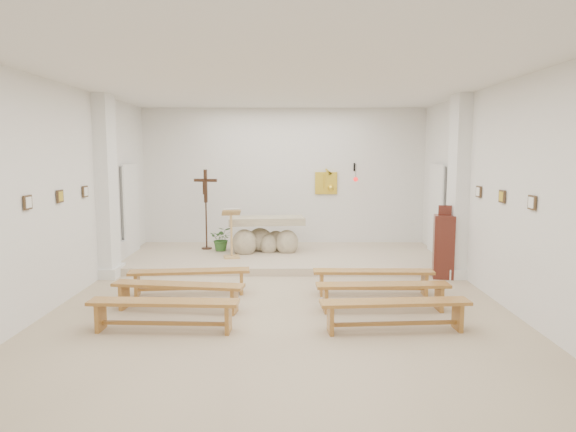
{
  "coord_description": "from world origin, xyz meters",
  "views": [
    {
      "loc": [
        0.14,
        -7.81,
        2.4
      ],
      "look_at": [
        0.11,
        1.6,
        1.24
      ],
      "focal_mm": 32.0,
      "sensor_mm": 36.0,
      "label": 1
    }
  ],
  "objects_px": {
    "altar": "(266,237)",
    "bench_left_front": "(190,276)",
    "bench_right_third": "(395,308)",
    "donation_pedestal": "(444,246)",
    "lectern": "(231,233)",
    "crucifix_stand": "(206,203)",
    "bench_right_second": "(383,291)",
    "bench_left_second": "(178,290)",
    "bench_right_front": "(373,276)",
    "bench_left_third": "(164,308)"
  },
  "relations": [
    {
      "from": "lectern",
      "to": "bench_right_second",
      "type": "bearing_deg",
      "value": -62.67
    },
    {
      "from": "bench_left_second",
      "to": "bench_left_third",
      "type": "height_order",
      "value": "same"
    },
    {
      "from": "bench_right_second",
      "to": "altar",
      "type": "bearing_deg",
      "value": 114.06
    },
    {
      "from": "lectern",
      "to": "crucifix_stand",
      "type": "bearing_deg",
      "value": 112.46
    },
    {
      "from": "bench_right_front",
      "to": "crucifix_stand",
      "type": "bearing_deg",
      "value": 135.28
    },
    {
      "from": "altar",
      "to": "bench_right_third",
      "type": "bearing_deg",
      "value": -74.43
    },
    {
      "from": "bench_left_second",
      "to": "bench_right_third",
      "type": "height_order",
      "value": "same"
    },
    {
      "from": "altar",
      "to": "bench_right_third",
      "type": "xyz_separation_m",
      "value": [
        1.96,
        -4.85,
        -0.17
      ]
    },
    {
      "from": "altar",
      "to": "bench_left_third",
      "type": "relative_size",
      "value": 0.87
    },
    {
      "from": "bench_left_second",
      "to": "bench_right_third",
      "type": "bearing_deg",
      "value": -8.41
    },
    {
      "from": "altar",
      "to": "bench_right_third",
      "type": "distance_m",
      "value": 5.23
    },
    {
      "from": "lectern",
      "to": "bench_left_second",
      "type": "bearing_deg",
      "value": -109.64
    },
    {
      "from": "bench_left_front",
      "to": "bench_right_third",
      "type": "relative_size",
      "value": 1.0
    },
    {
      "from": "bench_right_second",
      "to": "bench_left_third",
      "type": "relative_size",
      "value": 1.0
    },
    {
      "from": "crucifix_stand",
      "to": "bench_right_third",
      "type": "relative_size",
      "value": 0.91
    },
    {
      "from": "bench_left_third",
      "to": "bench_right_third",
      "type": "bearing_deg",
      "value": 2.42
    },
    {
      "from": "lectern",
      "to": "donation_pedestal",
      "type": "distance_m",
      "value": 4.36
    },
    {
      "from": "bench_left_second",
      "to": "bench_right_third",
      "type": "relative_size",
      "value": 1.0
    },
    {
      "from": "lectern",
      "to": "bench_left_second",
      "type": "height_order",
      "value": "lectern"
    },
    {
      "from": "crucifix_stand",
      "to": "bench_left_second",
      "type": "xyz_separation_m",
      "value": [
        0.26,
        -4.31,
        -0.91
      ]
    },
    {
      "from": "bench_left_front",
      "to": "altar",
      "type": "bearing_deg",
      "value": 63.12
    },
    {
      "from": "lectern",
      "to": "donation_pedestal",
      "type": "bearing_deg",
      "value": -27.23
    },
    {
      "from": "lectern",
      "to": "bench_right_second",
      "type": "relative_size",
      "value": 0.53
    },
    {
      "from": "bench_right_second",
      "to": "bench_left_second",
      "type": "bearing_deg",
      "value": 177.63
    },
    {
      "from": "lectern",
      "to": "bench_left_front",
      "type": "distance_m",
      "value": 2.44
    },
    {
      "from": "altar",
      "to": "crucifix_stand",
      "type": "height_order",
      "value": "crucifix_stand"
    },
    {
      "from": "donation_pedestal",
      "to": "bench_right_second",
      "type": "distance_m",
      "value": 2.63
    },
    {
      "from": "bench_right_front",
      "to": "bench_right_third",
      "type": "bearing_deg",
      "value": -89.43
    },
    {
      "from": "crucifix_stand",
      "to": "bench_right_third",
      "type": "height_order",
      "value": "crucifix_stand"
    },
    {
      "from": "crucifix_stand",
      "to": "bench_right_third",
      "type": "bearing_deg",
      "value": -42.99
    },
    {
      "from": "altar",
      "to": "bench_right_front",
      "type": "bearing_deg",
      "value": -63.68
    },
    {
      "from": "altar",
      "to": "lectern",
      "type": "distance_m",
      "value": 0.99
    },
    {
      "from": "bench_right_front",
      "to": "bench_left_second",
      "type": "xyz_separation_m",
      "value": [
        -3.11,
        -0.9,
        0.0
      ]
    },
    {
      "from": "crucifix_stand",
      "to": "donation_pedestal",
      "type": "bearing_deg",
      "value": -9.98
    },
    {
      "from": "lectern",
      "to": "bench_right_second",
      "type": "distance_m",
      "value": 4.23
    },
    {
      "from": "crucifix_stand",
      "to": "altar",
      "type": "bearing_deg",
      "value": -0.21
    },
    {
      "from": "bench_left_front",
      "to": "bench_right_second",
      "type": "height_order",
      "value": "same"
    },
    {
      "from": "bench_left_front",
      "to": "bench_right_front",
      "type": "height_order",
      "value": "same"
    },
    {
      "from": "altar",
      "to": "donation_pedestal",
      "type": "distance_m",
      "value": 3.96
    },
    {
      "from": "altar",
      "to": "bench_right_front",
      "type": "relative_size",
      "value": 0.87
    },
    {
      "from": "lectern",
      "to": "bench_left_front",
      "type": "height_order",
      "value": "lectern"
    },
    {
      "from": "lectern",
      "to": "crucifix_stand",
      "type": "distance_m",
      "value": 1.37
    },
    {
      "from": "crucifix_stand",
      "to": "donation_pedestal",
      "type": "relative_size",
      "value": 1.33
    },
    {
      "from": "lectern",
      "to": "bench_right_third",
      "type": "height_order",
      "value": "lectern"
    },
    {
      "from": "altar",
      "to": "bench_right_second",
      "type": "distance_m",
      "value": 4.41
    },
    {
      "from": "altar",
      "to": "bench_left_front",
      "type": "height_order",
      "value": "altar"
    },
    {
      "from": "altar",
      "to": "bench_right_front",
      "type": "xyz_separation_m",
      "value": [
        1.96,
        -3.05,
        -0.17
      ]
    },
    {
      "from": "bench_left_front",
      "to": "bench_right_front",
      "type": "bearing_deg",
      "value": -6.24
    },
    {
      "from": "donation_pedestal",
      "to": "bench_left_front",
      "type": "distance_m",
      "value": 4.82
    },
    {
      "from": "bench_left_second",
      "to": "lectern",
      "type": "bearing_deg",
      "value": 89.94
    }
  ]
}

